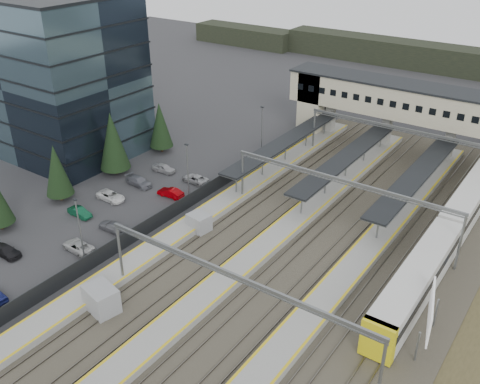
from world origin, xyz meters
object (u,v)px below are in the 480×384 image
Objects in this scene: train at (471,199)px; footbridge at (394,102)px; office_building at (54,75)px; relay_cabin_near at (101,300)px; relay_cabin_far at (199,223)px; billboard at (430,313)px.

footbridge is at bearing 138.60° from train.
office_building reaches higher than relay_cabin_near.
relay_cabin_near reaches higher than relay_cabin_far.
office_building is 62.81m from train.
train is (16.30, -14.37, -5.77)m from footbridge.
office_building is at bearing -165.40° from train.
train is 26.73m from billboard.
office_building is 4.00× the size of billboard.
relay_cabin_near is (35.74, -24.43, -10.81)m from office_building.
office_building is 44.62m from relay_cabin_near.
billboard is (27.15, 13.52, 2.22)m from relay_cabin_near.
relay_cabin_far is 39.31m from footbridge.
footbridge reaches higher than billboard.
footbridge is (7.96, 54.43, 6.55)m from relay_cabin_near.
footbridge reaches higher than relay_cabin_far.
office_building is 8.67× the size of relay_cabin_far.
relay_cabin_near is 16.94m from relay_cabin_far.
train is (24.26, 40.05, 0.78)m from relay_cabin_near.
billboard reaches higher than train.
relay_cabin_far is at bearing -12.44° from office_building.
relay_cabin_near is 0.06× the size of train.
footbridge is 22.48m from train.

